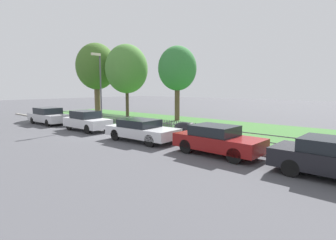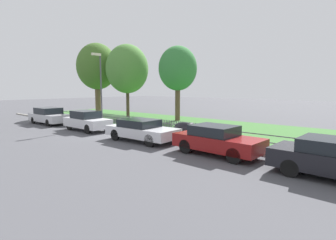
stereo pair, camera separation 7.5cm
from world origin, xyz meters
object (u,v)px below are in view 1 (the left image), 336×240
at_px(parked_car_navy_estate, 141,130).
at_px(tree_nearest_kerb, 96,67).
at_px(parked_car_red_compact, 217,140).
at_px(street_lamp, 99,81).
at_px(parked_car_silver_hatchback, 49,116).
at_px(tree_behind_motorcycle, 127,69).
at_px(parked_car_black_saloon, 87,121).
at_px(covered_motorcycle, 186,129).
at_px(tree_mid_park, 177,69).

distance_m(parked_car_navy_estate, tree_nearest_kerb, 17.25).
distance_m(parked_car_red_compact, street_lamp, 12.08).
height_order(parked_car_silver_hatchback, parked_car_navy_estate, parked_car_silver_hatchback).
bearing_deg(tree_behind_motorcycle, parked_car_black_saloon, -59.35).
bearing_deg(street_lamp, tree_nearest_kerb, 146.82).
bearing_deg(tree_behind_motorcycle, street_lamp, -57.82).
relative_size(parked_car_black_saloon, parked_car_navy_estate, 0.87).
height_order(parked_car_silver_hatchback, street_lamp, street_lamp).
distance_m(parked_car_navy_estate, street_lamp, 7.47).
xyz_separation_m(parked_car_silver_hatchback, tree_nearest_kerb, (-3.47, 7.33, 4.78)).
height_order(parked_car_black_saloon, tree_nearest_kerb, tree_nearest_kerb).
bearing_deg(tree_nearest_kerb, parked_car_black_saloon, -38.31).
height_order(parked_car_silver_hatchback, tree_nearest_kerb, tree_nearest_kerb).
xyz_separation_m(parked_car_red_compact, tree_behind_motorcycle, (-15.42, 7.81, 4.36)).
distance_m(covered_motorcycle, tree_nearest_kerb, 17.95).
bearing_deg(covered_motorcycle, parked_car_red_compact, -34.69).
distance_m(parked_car_navy_estate, tree_behind_motorcycle, 13.82).
bearing_deg(parked_car_black_saloon, tree_behind_motorcycle, 120.67).
relative_size(parked_car_red_compact, street_lamp, 0.72).
height_order(covered_motorcycle, tree_nearest_kerb, tree_nearest_kerb).
xyz_separation_m(parked_car_red_compact, tree_mid_park, (-9.52, 8.94, 4.16)).
distance_m(covered_motorcycle, street_lamp, 8.77).
bearing_deg(tree_mid_park, parked_car_red_compact, -43.21).
height_order(parked_car_navy_estate, street_lamp, street_lamp).
distance_m(tree_behind_motorcycle, tree_mid_park, 6.01).
bearing_deg(covered_motorcycle, tree_mid_park, 128.96).
relative_size(tree_nearest_kerb, tree_behind_motorcycle, 1.07).
bearing_deg(tree_behind_motorcycle, covered_motorcycle, -25.43).
relative_size(parked_car_navy_estate, tree_mid_park, 0.64).
bearing_deg(tree_behind_motorcycle, parked_car_silver_hatchback, -97.02).
height_order(parked_car_black_saloon, covered_motorcycle, parked_car_black_saloon).
bearing_deg(street_lamp, tree_behind_motorcycle, 122.18).
height_order(parked_car_black_saloon, parked_car_navy_estate, parked_car_black_saloon).
bearing_deg(street_lamp, parked_car_navy_estate, -15.43).
distance_m(parked_car_black_saloon, tree_behind_motorcycle, 10.13).
bearing_deg(parked_car_red_compact, tree_mid_park, 138.98).
bearing_deg(parked_car_red_compact, parked_car_silver_hatchback, -177.18).
distance_m(covered_motorcycle, tree_mid_park, 10.16).
distance_m(parked_car_silver_hatchback, parked_car_black_saloon, 5.65).
xyz_separation_m(parked_car_silver_hatchback, tree_mid_park, (6.88, 9.13, 4.17)).
xyz_separation_m(parked_car_navy_estate, covered_motorcycle, (1.63, 2.17, -0.03)).
xyz_separation_m(covered_motorcycle, street_lamp, (-8.24, -0.34, 2.98)).
xyz_separation_m(parked_car_black_saloon, covered_motorcycle, (7.41, 2.13, -0.09)).
height_order(parked_car_navy_estate, parked_car_red_compact, parked_car_red_compact).
distance_m(parked_car_navy_estate, parked_car_red_compact, 4.98).
height_order(covered_motorcycle, street_lamp, street_lamp).
bearing_deg(tree_nearest_kerb, tree_mid_park, 9.86).
distance_m(tree_nearest_kerb, street_lamp, 10.07).
bearing_deg(parked_car_silver_hatchback, tree_mid_park, 52.09).
distance_m(tree_mid_park, street_lamp, 7.61).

